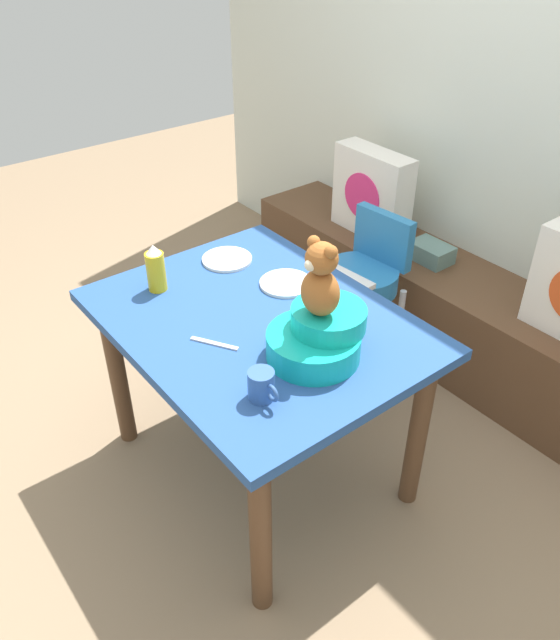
% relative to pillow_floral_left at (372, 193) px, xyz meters
% --- Properties ---
extents(ground_plane, '(8.00, 8.00, 0.00)m').
position_rel_pillow_floral_left_xyz_m(ground_plane, '(0.61, -1.17, -0.68)').
color(ground_plane, '#8C7256').
extents(back_wall, '(4.40, 0.10, 2.60)m').
position_rel_pillow_floral_left_xyz_m(back_wall, '(0.61, 0.29, 0.62)').
color(back_wall, silver).
rests_on(back_wall, ground_plane).
extents(window_bench, '(2.60, 0.44, 0.46)m').
position_rel_pillow_floral_left_xyz_m(window_bench, '(0.61, 0.02, -0.45)').
color(window_bench, brown).
rests_on(window_bench, ground_plane).
extents(pillow_floral_left, '(0.44, 0.15, 0.44)m').
position_rel_pillow_floral_left_xyz_m(pillow_floral_left, '(0.00, 0.00, 0.00)').
color(pillow_floral_left, white).
rests_on(pillow_floral_left, window_bench).
extents(book_stack, '(0.20, 0.14, 0.09)m').
position_rel_pillow_floral_left_xyz_m(book_stack, '(0.40, 0.02, -0.18)').
color(book_stack, slate).
rests_on(book_stack, window_bench).
extents(dining_table, '(1.15, 0.89, 0.74)m').
position_rel_pillow_floral_left_xyz_m(dining_table, '(0.61, -1.17, -0.05)').
color(dining_table, '#264C8C').
rests_on(dining_table, ground_plane).
extents(highchair, '(0.34, 0.47, 0.79)m').
position_rel_pillow_floral_left_xyz_m(highchair, '(0.38, -0.42, -0.16)').
color(highchair, '#2672B2').
rests_on(highchair, ground_plane).
extents(infant_seat_teal, '(0.30, 0.33, 0.16)m').
position_rel_pillow_floral_left_xyz_m(infant_seat_teal, '(0.89, -1.14, 0.13)').
color(infant_seat_teal, '#12B0A3').
rests_on(infant_seat_teal, dining_table).
extents(teddy_bear, '(0.13, 0.12, 0.25)m').
position_rel_pillow_floral_left_xyz_m(teddy_bear, '(0.89, -1.14, 0.34)').
color(teddy_bear, '#9F5A26').
rests_on(teddy_bear, infant_seat_teal).
extents(ketchup_bottle, '(0.07, 0.07, 0.18)m').
position_rel_pillow_floral_left_xyz_m(ketchup_bottle, '(0.23, -1.35, 0.15)').
color(ketchup_bottle, gold).
rests_on(ketchup_bottle, dining_table).
extents(coffee_mug, '(0.12, 0.08, 0.09)m').
position_rel_pillow_floral_left_xyz_m(coffee_mug, '(0.95, -1.41, 0.11)').
color(coffee_mug, '#335999').
rests_on(coffee_mug, dining_table).
extents(dinner_plate_near, '(0.20, 0.20, 0.01)m').
position_rel_pillow_floral_left_xyz_m(dinner_plate_near, '(0.21, -1.03, 0.07)').
color(dinner_plate_near, white).
rests_on(dinner_plate_near, dining_table).
extents(dinner_plate_far, '(0.20, 0.20, 0.01)m').
position_rel_pillow_floral_left_xyz_m(dinner_plate_far, '(0.50, -0.96, 0.07)').
color(dinner_plate_far, white).
rests_on(dinner_plate_far, dining_table).
extents(table_fork, '(0.15, 0.10, 0.01)m').
position_rel_pillow_floral_left_xyz_m(table_fork, '(0.64, -1.37, 0.06)').
color(table_fork, silver).
rests_on(table_fork, dining_table).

